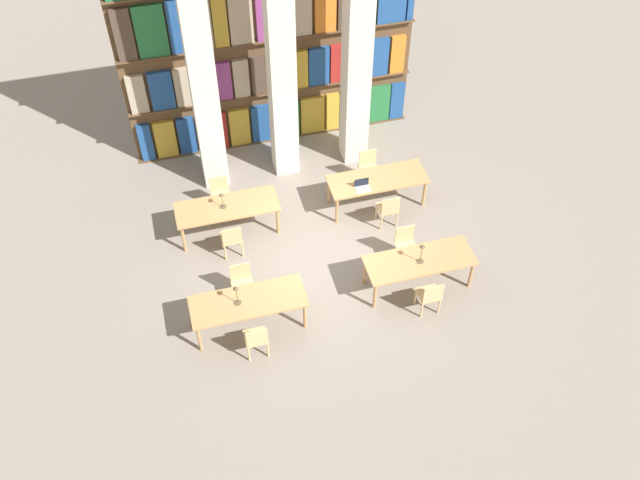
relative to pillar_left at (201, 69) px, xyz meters
The scene contains 21 objects.
ground_plane 4.56m from the pillar_left, 60.95° to the right, with size 40.00×40.00×0.00m, color gray.
bookshelf_bank 2.05m from the pillar_left, 34.51° to the left, with size 6.72×0.35×5.50m.
pillar_left is the anchor object (origin of this frame).
pillar_center 1.67m from the pillar_left, ahead, with size 0.55×0.55×6.00m.
pillar_right 3.33m from the pillar_left, ahead, with size 0.55×0.55×6.00m.
reading_table_0 4.92m from the pillar_left, 90.71° to the right, with size 2.18×0.81×0.76m.
chair_0 5.62m from the pillar_left, 90.62° to the right, with size 0.42×0.40×0.89m.
chair_1 4.43m from the pillar_left, 90.86° to the right, with size 0.42×0.40×0.89m.
desk_lamp_0 4.75m from the pillar_left, 93.22° to the right, with size 0.14×0.14×0.49m.
reading_table_1 5.90m from the pillar_left, 51.09° to the right, with size 2.18×0.81×0.76m.
chair_2 6.47m from the pillar_left, 55.41° to the right, with size 0.42×0.40×0.89m.
chair_3 5.50m from the pillar_left, 46.21° to the right, with size 0.42×0.40×0.89m.
desk_lamp_1 5.77m from the pillar_left, 51.50° to the right, with size 0.14×0.14×0.49m.
reading_table_2 2.91m from the pillar_left, 89.83° to the right, with size 2.18×0.81×0.76m.
chair_4 3.50m from the pillar_left, 90.92° to the right, with size 0.42×0.40×0.89m.
chair_5 2.73m from the pillar_left, 92.13° to the right, with size 0.42×0.40×0.89m.
desk_lamp_2 2.64m from the pillar_left, 92.24° to the right, with size 0.14×0.14×0.40m.
reading_table_3 4.43m from the pillar_left, 27.75° to the right, with size 2.18×0.81×0.76m.
chair_6 4.87m from the pillar_left, 35.94° to the right, with size 0.42×0.40×0.89m.
chair_7 4.34m from the pillar_left, 17.59° to the right, with size 0.42×0.40×0.89m.
laptop 4.16m from the pillar_left, 33.91° to the right, with size 0.32×0.22×0.21m.
Camera 1 is at (-2.55, -9.58, 11.28)m, focal length 40.00 mm.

